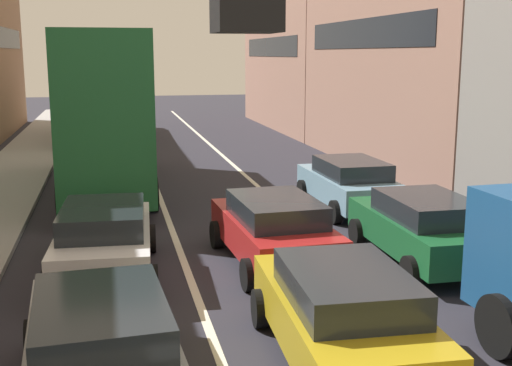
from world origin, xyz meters
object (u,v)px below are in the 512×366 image
Objects in this scene: sedan_left_lane_third at (105,238)px; bus_far_queue_secondary at (100,106)px; sedan_centre_lane_second at (342,312)px; wagon_right_lane_far at (349,183)px; sedan_right_lane_behind_truck at (423,227)px; wagon_left_lane_second at (101,346)px; bus_mid_queue_primary at (104,105)px; hatchback_centre_lane_third at (274,228)px.

sedan_left_lane_third is 0.42× the size of bus_far_queue_secondary.
sedan_centre_lane_second and wagon_right_lane_far have the same top height.
wagon_left_lane_second is at bearing 124.55° from sedan_right_lane_behind_truck.
sedan_centre_lane_second and sedan_right_lane_behind_truck have the same top height.
wagon_left_lane_second and sedan_right_lane_behind_truck have the same top height.
wagon_right_lane_far is 8.27m from bus_mid_queue_primary.
hatchback_centre_lane_third is (3.54, 5.07, 0.00)m from wagon_left_lane_second.
sedan_right_lane_behind_truck is at bearing 177.31° from wagon_right_lane_far.
bus_far_queue_secondary is (-6.93, 23.12, 0.96)m from sedan_right_lane_behind_truck.
bus_far_queue_secondary reaches higher than sedan_right_lane_behind_truck.
bus_far_queue_secondary is (-0.22, 27.62, 0.96)m from wagon_left_lane_second.
sedan_right_lane_behind_truck is (3.17, -0.58, 0.00)m from hatchback_centre_lane_third.
wagon_left_lane_second is 5.09m from sedan_left_lane_third.
bus_far_queue_secondary is at bearing 10.10° from sedan_centre_lane_second.
hatchback_centre_lane_third is 5.51m from wagon_right_lane_far.
sedan_left_lane_third and wagon_right_lane_far have the same top height.
wagon_left_lane_second is at bearing 142.32° from hatchback_centre_lane_third.
wagon_left_lane_second is (-3.37, -0.38, 0.00)m from sedan_centre_lane_second.
bus_far_queue_secondary reaches higher than sedan_centre_lane_second.
bus_mid_queue_primary is at bearing 19.07° from hatchback_centre_lane_third.
bus_far_queue_secondary reaches higher than hatchback_centre_lane_third.
sedan_centre_lane_second is 5.30m from sedan_right_lane_behind_truck.
sedan_right_lane_behind_truck is 4.95m from wagon_right_lane_far.
sedan_left_lane_third is 8.83m from bus_mid_queue_primary.
bus_far_queue_secondary is at bearing 6.66° from hatchback_centre_lane_third.
wagon_left_lane_second and hatchback_centre_lane_third have the same top height.
wagon_left_lane_second is 6.18m from hatchback_centre_lane_third.
hatchback_centre_lane_third is 3.51m from sedan_left_lane_third.
sedan_centre_lane_second and hatchback_centre_lane_third have the same top height.
bus_mid_queue_primary is at bearing 2.84° from sedan_left_lane_third.
bus_mid_queue_primary is at bearing -3.72° from wagon_left_lane_second.
wagon_left_lane_second is 0.42× the size of bus_far_queue_secondary.
sedan_right_lane_behind_truck is 11.51m from bus_mid_queue_primary.
sedan_centre_lane_second is at bearing 158.15° from wagon_right_lane_far.
sedan_centre_lane_second is 1.01× the size of wagon_right_lane_far.
sedan_right_lane_behind_truck is at bearing -91.87° from sedan_left_lane_third.
hatchback_centre_lane_third is 0.42× the size of bus_mid_queue_primary.
wagon_left_lane_second and wagon_right_lane_far have the same top height.
wagon_right_lane_far is at bearing -122.04° from bus_mid_queue_primary.
bus_mid_queue_primary reaches higher than wagon_right_lane_far.
bus_mid_queue_primary is (-3.45, 8.61, 2.03)m from hatchback_centre_lane_third.
sedan_right_lane_behind_truck is (6.68, -0.60, 0.00)m from sedan_left_lane_third.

